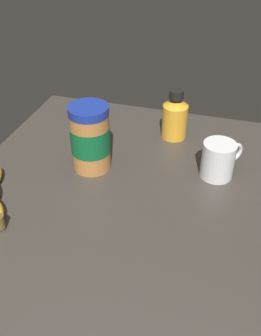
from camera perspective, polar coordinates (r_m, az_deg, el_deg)
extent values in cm
cube|color=#38332D|center=(88.30, -2.99, -3.83)|extent=(79.88, 67.58, 4.43)
cylinder|color=brown|center=(79.75, -19.05, -7.64)|extent=(2.00, 2.00, 3.00)
cylinder|color=#B27238|center=(89.44, -6.03, 3.98)|extent=(9.12, 9.12, 14.24)
cylinder|color=#0F592D|center=(89.07, -6.05, 4.37)|extent=(9.30, 9.30, 6.41)
cylinder|color=navy|center=(85.43, -6.37, 8.59)|extent=(9.22, 9.22, 1.99)
cylinder|color=orange|center=(103.10, 6.63, 7.00)|extent=(6.75, 6.75, 9.28)
cone|color=orange|center=(100.50, 6.85, 9.80)|extent=(6.75, 6.75, 1.99)
cylinder|color=black|center=(99.57, 6.94, 10.92)|extent=(3.70, 3.70, 2.34)
cylinder|color=silver|center=(89.75, 13.00, 1.18)|extent=(7.62, 7.62, 8.75)
torus|color=silver|center=(92.62, 15.35, 2.30)|extent=(4.23, 4.03, 4.85)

